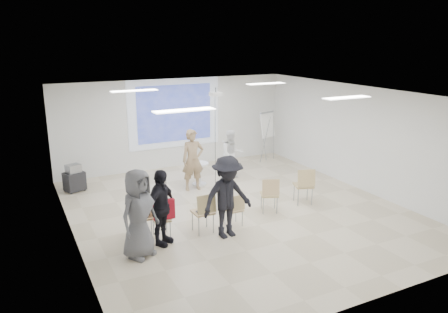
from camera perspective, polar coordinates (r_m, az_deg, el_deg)
name	(u,v)px	position (r m, az deg, el deg)	size (l,w,h in m)	color
floor	(238,212)	(11.33, 1.83, -7.32)	(8.00, 9.00, 0.10)	beige
ceiling	(239,92)	(10.53, 1.97, 8.45)	(8.00, 9.00, 0.10)	white
wall_back	(174,123)	(14.88, -6.51, 4.34)	(8.00, 0.10, 3.00)	silver
wall_left	(67,177)	(9.65, -19.77, -2.55)	(0.10, 9.00, 3.00)	silver
wall_right	(362,138)	(13.20, 17.56, 2.31)	(0.10, 9.00, 3.00)	silver
projection_halo	(175,113)	(14.76, -6.46, 5.64)	(3.20, 0.01, 2.30)	silver
projection_image	(175,113)	(14.75, -6.44, 5.63)	(2.60, 0.01, 1.90)	#2E3E9D
pedestal_table	(199,172)	(13.12, -3.27, -2.07)	(0.75, 0.75, 0.71)	silver
player_left	(193,156)	(12.56, -4.10, 0.07)	(0.74, 0.50, 2.03)	#A18463
player_right	(232,152)	(13.60, 1.05, 0.61)	(0.82, 0.66, 1.71)	white
controller_left	(195,143)	(12.77, -3.82, 1.83)	(0.04, 0.11, 0.04)	white
controller_right	(223,142)	(13.66, -0.10, 1.97)	(0.04, 0.11, 0.04)	white
chair_far_left	(142,216)	(9.85, -10.63, -7.60)	(0.45, 0.48, 0.88)	tan
chair_left_mid	(162,218)	(9.78, -8.08, -7.90)	(0.40, 0.43, 0.81)	tan
chair_left_inner	(204,210)	(9.88, -2.60, -6.96)	(0.45, 0.49, 0.96)	tan
chair_center	(235,208)	(10.25, 1.46, -6.68)	(0.39, 0.41, 0.80)	tan
chair_right_inner	(270,192)	(11.06, 6.02, -4.67)	(0.58, 0.60, 0.92)	tan
chair_right_far	(305,183)	(11.72, 10.48, -3.45)	(0.60, 0.63, 1.00)	tan
red_jacket	(164,210)	(9.56, -7.82, -6.88)	(0.46, 0.11, 0.44)	#A51423
laptop	(202,210)	(9.99, -2.85, -7.04)	(0.35, 0.25, 0.03)	black
audience_left	(161,202)	(9.31, -8.28, -5.95)	(1.11, 0.67, 1.91)	black
audience_mid	(227,192)	(9.54, 0.44, -4.63)	(1.36, 0.74, 2.11)	black
audience_outer	(138,209)	(8.86, -11.13, -6.68)	(1.01, 0.66, 2.06)	slate
flipchart_easel	(267,125)	(15.53, 5.69, 4.13)	(0.74, 0.58, 1.79)	gray
av_cart	(74,179)	(13.30, -18.97, -2.78)	(0.64, 0.58, 0.80)	black
ceiling_projector	(216,99)	(11.94, -1.07, 7.52)	(0.30, 0.25, 3.00)	white
fluor_panel_nw	(134,91)	(11.65, -11.64, 8.41)	(1.20, 0.30, 0.02)	white
fluor_panel_ne	(266,84)	(13.26, 5.48, 9.46)	(1.20, 0.30, 0.02)	white
fluor_panel_sw	(184,110)	(8.36, -5.22, 6.03)	(1.20, 0.30, 0.02)	white
fluor_panel_se	(347,98)	(10.48, 15.74, 7.41)	(1.20, 0.30, 0.02)	white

